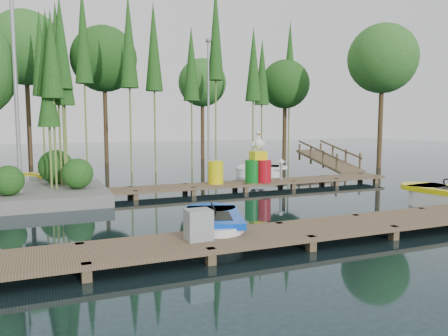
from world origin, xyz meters
name	(u,v)px	position (x,y,z in m)	size (l,w,h in m)	color
ground_plane	(215,206)	(0.00, 0.00, 0.00)	(90.00, 90.00, 0.00)	#1D3036
near_dock	(294,232)	(0.00, -4.50, 0.23)	(18.00, 1.50, 0.50)	brown
far_dock	(215,186)	(1.00, 2.50, 0.23)	(15.00, 1.20, 0.50)	brown
tree_screen	(98,50)	(-2.04, 10.60, 6.12)	(34.42, 18.53, 10.31)	#45321D
lamp_island	(15,65)	(-5.50, 2.50, 4.26)	(0.30, 0.30, 7.25)	gray
lamp_rear	(208,92)	(4.00, 11.00, 4.26)	(0.30, 0.30, 7.25)	gray
ramp	(329,160)	(9.00, 6.50, 0.59)	(1.50, 3.94, 1.49)	brown
boat_blue	(214,227)	(-1.42, -3.44, 0.25)	(1.89, 2.81, 0.87)	white
boat_yellow_far	(57,178)	(-4.28, 6.59, 0.29)	(2.97, 2.46, 1.36)	white
boat_white_far	(260,171)	(4.64, 5.90, 0.26)	(2.66, 2.16, 1.15)	white
utility_cabinet	(198,225)	(-2.16, -4.50, 0.60)	(0.49, 0.41, 0.59)	gray
yellow_barrel	(216,172)	(1.02, 2.50, 0.72)	(0.56, 0.56, 0.84)	yellow
drum_cluster	(259,167)	(2.74, 2.35, 0.87)	(1.13, 1.03, 1.94)	#0B691B
seagull_post	(281,166)	(3.79, 2.50, 0.85)	(0.51, 0.28, 0.82)	gray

